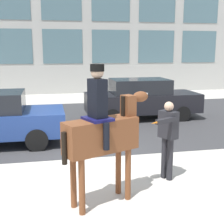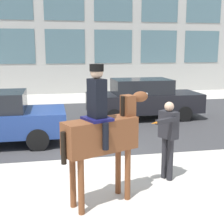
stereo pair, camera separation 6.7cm
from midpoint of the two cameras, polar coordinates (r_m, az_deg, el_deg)
name	(u,v)px [view 1 (the left image)]	position (r m, az deg, el deg)	size (l,w,h in m)	color
ground_plane	(91,165)	(7.75, -4.03, -9.63)	(80.00, 80.00, 0.00)	beige
road_surface	(75,122)	(12.28, -6.95, -1.77)	(24.32, 8.50, 0.01)	#38383A
mounted_horse_lead	(103,131)	(5.51, -2.02, -3.56)	(1.72, 0.97, 2.53)	brown
pedestrian_bystander	(168,134)	(6.73, 9.89, -4.01)	(0.75, 0.73, 1.70)	#232328
street_car_far_lane	(141,99)	(12.70, 5.26, 2.45)	(4.55, 1.85, 1.62)	black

